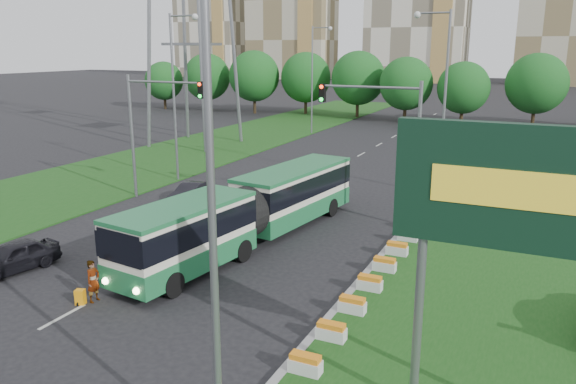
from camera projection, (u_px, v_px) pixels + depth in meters
The scene contains 18 objects.
ground at pixel (218, 273), 24.80m from camera, with size 360.00×360.00×0.00m, color black.
grass_median at pixel (543, 257), 26.49m from camera, with size 14.00×60.00×0.15m, color #164614.
median_kerb at pixel (398, 236), 29.33m from camera, with size 0.30×60.00×0.18m, color gray.
left_verge at pixel (196, 150), 54.09m from camera, with size 12.00×110.00×0.10m, color #164614.
lane_markings at pixel (322, 176), 43.58m from camera, with size 0.20×100.00×0.01m, color #ACADA6, non-canonical shape.
flower_planters at pixel (377, 273), 23.62m from camera, with size 1.10×20.30×0.60m, color silver, non-canonical shape.
billboard at pixel (524, 203), 12.98m from camera, with size 6.00×0.37×8.00m.
traffic_mast_median at pixel (389, 130), 30.29m from camera, with size 5.76×0.32×8.00m.
traffic_mast_left at pixel (151, 118), 35.61m from camera, with size 5.76×0.32×8.00m.
street_lamps at pixel (261, 111), 33.31m from camera, with size 36.00×60.00×12.00m, color slate, non-canonical shape.
tree_line at pixel (529, 92), 67.87m from camera, with size 120.00×8.00×9.00m, color #154E1A, non-canonical shape.
apartment_tower_west at pixel (292, 1), 177.07m from camera, with size 26.00×15.00×48.00m, color #BEB799.
midrise_west at pixel (212, 22), 190.83m from camera, with size 22.00×14.00×36.00m, color silver.
articulated_bus at pixel (249, 210), 28.28m from camera, with size 2.63×16.86×2.78m.
car_left_near at pixel (14, 257), 24.84m from camera, with size 1.59×3.96×1.35m, color black.
car_left_far at pixel (191, 193), 35.88m from camera, with size 1.35×3.88×1.28m, color black.
pedestrian at pixel (93, 281), 21.82m from camera, with size 0.62×0.41×1.70m, color gray.
shopping_trolley at pixel (80, 297), 21.70m from camera, with size 0.35×0.37×0.60m.
Camera 1 is at (12.58, -19.65, 9.65)m, focal length 35.00 mm.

